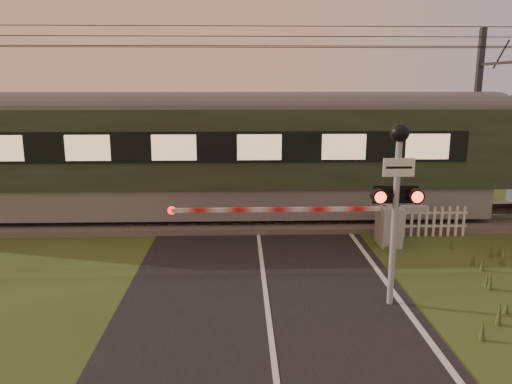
{
  "coord_description": "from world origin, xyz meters",
  "views": [
    {
      "loc": [
        -0.52,
        -9.29,
        4.4
      ],
      "look_at": [
        -0.12,
        3.2,
        1.67
      ],
      "focal_mm": 35.0,
      "sensor_mm": 36.0,
      "label": 1
    }
  ],
  "objects_px": {
    "train": "(505,153)",
    "catenary_mast": "(477,114)",
    "picket_fence": "(423,221)",
    "boom_gate": "(377,223)",
    "crossing_signal": "(397,183)"
  },
  "relations": [
    {
      "from": "boom_gate",
      "to": "crossing_signal",
      "type": "height_order",
      "value": "crossing_signal"
    },
    {
      "from": "boom_gate",
      "to": "catenary_mast",
      "type": "distance_m",
      "value": 7.35
    },
    {
      "from": "train",
      "to": "catenary_mast",
      "type": "bearing_deg",
      "value": 89.7
    },
    {
      "from": "boom_gate",
      "to": "catenary_mast",
      "type": "bearing_deg",
      "value": 45.14
    },
    {
      "from": "train",
      "to": "catenary_mast",
      "type": "height_order",
      "value": "catenary_mast"
    },
    {
      "from": "crossing_signal",
      "to": "picket_fence",
      "type": "bearing_deg",
      "value": 63.1
    },
    {
      "from": "picket_fence",
      "to": "catenary_mast",
      "type": "height_order",
      "value": "catenary_mast"
    },
    {
      "from": "train",
      "to": "catenary_mast",
      "type": "distance_m",
      "value": 2.48
    },
    {
      "from": "boom_gate",
      "to": "catenary_mast",
      "type": "height_order",
      "value": "catenary_mast"
    },
    {
      "from": "picket_fence",
      "to": "boom_gate",
      "type": "bearing_deg",
      "value": -154.56
    },
    {
      "from": "train",
      "to": "picket_fence",
      "type": "height_order",
      "value": "train"
    },
    {
      "from": "train",
      "to": "catenary_mast",
      "type": "xyz_separation_m",
      "value": [
        0.01,
        2.22,
        1.11
      ]
    },
    {
      "from": "catenary_mast",
      "to": "boom_gate",
      "type": "bearing_deg",
      "value": -134.86
    },
    {
      "from": "train",
      "to": "picket_fence",
      "type": "xyz_separation_m",
      "value": [
        -3.26,
        -1.89,
        -1.74
      ]
    },
    {
      "from": "catenary_mast",
      "to": "crossing_signal",
      "type": "bearing_deg",
      "value": -122.77
    }
  ]
}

